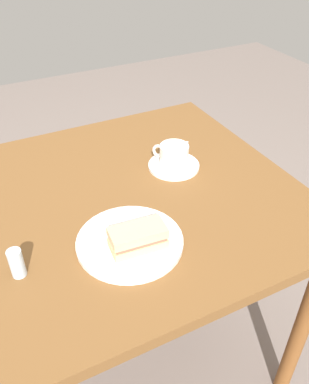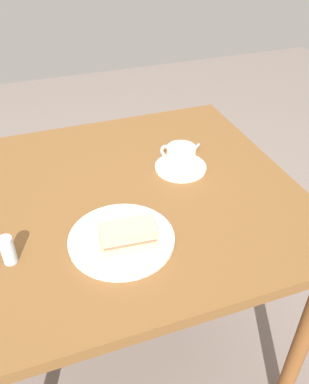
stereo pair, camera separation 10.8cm
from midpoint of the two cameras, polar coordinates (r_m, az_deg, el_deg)
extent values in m
plane|color=slate|center=(1.70, -5.90, -21.62)|extent=(6.00, 6.00, 0.00)
cube|color=brown|center=(1.14, -8.23, -1.40)|extent=(1.02, 0.89, 0.03)
cylinder|color=brown|center=(1.37, 18.06, -17.74)|extent=(0.05, 0.05, 0.73)
cylinder|color=brown|center=(1.79, 2.04, -0.33)|extent=(0.05, 0.05, 0.73)
cylinder|color=white|center=(0.97, -6.72, -7.17)|extent=(0.26, 0.26, 0.01)
cube|color=#DDB37B|center=(0.94, -5.67, -7.34)|extent=(0.14, 0.08, 0.02)
cube|color=#915B47|center=(0.93, -5.72, -6.63)|extent=(0.12, 0.07, 0.01)
cube|color=#E4B281|center=(0.92, -5.79, -5.89)|extent=(0.14, 0.08, 0.02)
cylinder|color=white|center=(1.23, 0.24, 3.68)|extent=(0.16, 0.16, 0.01)
cylinder|color=white|center=(1.21, 0.25, 5.17)|extent=(0.09, 0.09, 0.07)
cylinder|color=#B48542|center=(1.20, 0.25, 6.34)|extent=(0.08, 0.08, 0.01)
torus|color=white|center=(1.23, -1.85, 5.71)|extent=(0.03, 0.04, 0.05)
cube|color=silver|center=(1.32, 1.88, 6.31)|extent=(0.06, 0.06, 0.00)
ellipsoid|color=silver|center=(1.28, 1.18, 5.35)|extent=(0.03, 0.03, 0.01)
cylinder|color=silver|center=(0.95, -22.16, -9.48)|extent=(0.03, 0.03, 0.07)
camera|label=1|loc=(0.05, -92.86, -2.15)|focal=37.58mm
camera|label=2|loc=(0.05, 87.14, 2.15)|focal=37.58mm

